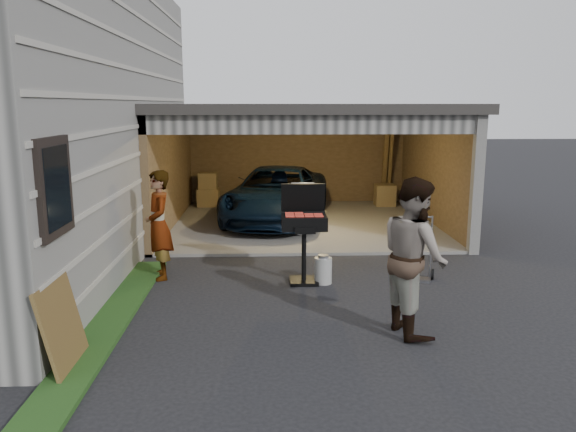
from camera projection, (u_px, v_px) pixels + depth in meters
name	position (u px, v px, depth m)	size (l,w,h in m)	color
ground	(278.00, 327.00, 7.43)	(80.00, 80.00, 0.00)	black
groundcover_strip	(82.00, 361.00, 6.36)	(0.50, 8.00, 0.06)	#193814
garage	(303.00, 147.00, 13.75)	(6.80, 6.30, 2.90)	#605E59
minivan	(277.00, 196.00, 13.86)	(2.17, 4.70, 1.31)	black
woman	(159.00, 225.00, 9.33)	(0.67, 0.44, 1.83)	#9DA6C5
man	(414.00, 256.00, 7.10)	(0.98, 0.76, 2.01)	#4D221E
bbq_grill	(304.00, 225.00, 9.11)	(0.72, 0.64, 1.61)	black
propane_tank	(323.00, 270.00, 9.20)	(0.29, 0.29, 0.43)	#ACADA9
plywood_panel	(62.00, 325.00, 6.16)	(0.04, 0.93, 1.03)	#523D1C
hand_truck	(420.00, 267.00, 9.40)	(0.48, 0.44, 1.09)	gray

